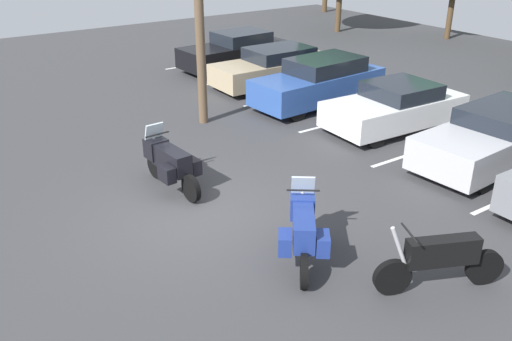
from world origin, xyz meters
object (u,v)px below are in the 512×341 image
at_px(car_black, 236,51).
at_px(car_silver, 496,136).
at_px(car_blue, 319,82).
at_px(motorcycle_touring, 170,161).
at_px(car_tan, 276,67).
at_px(car_white, 395,107).
at_px(motorcycle_second, 440,259).
at_px(motorcycle_third, 303,228).

bearing_deg(car_black, car_silver, 1.37).
bearing_deg(car_black, car_blue, -2.80).
xyz_separation_m(motorcycle_touring, car_silver, (3.40, 7.50, 0.05)).
bearing_deg(car_tan, car_white, 1.60).
bearing_deg(car_blue, car_black, 177.20).
bearing_deg(motorcycle_touring, car_silver, 65.64).
height_order(car_black, car_silver, car_black).
distance_m(motorcycle_second, car_tan, 12.71).
height_order(motorcycle_third, car_blue, car_blue).
xyz_separation_m(motorcycle_touring, motorcycle_second, (6.07, 2.00, -0.07)).
xyz_separation_m(motorcycle_third, car_white, (-3.85, 6.61, 0.02)).
bearing_deg(car_silver, car_white, -176.28).
relative_size(motorcycle_third, car_silver, 0.37).
relative_size(car_tan, car_blue, 1.00).
bearing_deg(motorcycle_touring, car_blue, 112.31).
relative_size(motorcycle_touring, car_blue, 0.46).
xyz_separation_m(car_black, car_silver, (11.88, 0.29, -0.01)).
bearing_deg(motorcycle_second, car_silver, 115.93).
height_order(motorcycle_second, car_black, car_black).
height_order(motorcycle_second, car_white, car_white).
height_order(car_blue, car_silver, car_blue).
bearing_deg(car_tan, motorcycle_second, -23.79).
bearing_deg(car_white, motorcycle_third, -59.77).
xyz_separation_m(car_black, car_tan, (2.92, -0.08, -0.04)).
xyz_separation_m(motorcycle_third, car_tan, (-9.61, 6.45, 0.03)).
bearing_deg(car_white, car_tan, -178.40).
height_order(motorcycle_second, car_tan, car_tan).
height_order(motorcycle_second, motorcycle_third, motorcycle_third).
bearing_deg(car_tan, car_blue, -4.03).
distance_m(motorcycle_touring, car_silver, 8.23).
relative_size(motorcycle_second, car_black, 0.47).
distance_m(motorcycle_second, car_white, 7.90).
relative_size(car_black, car_blue, 0.97).
bearing_deg(car_black, motorcycle_third, -27.53).
relative_size(motorcycle_second, car_blue, 0.45).
bearing_deg(car_tan, motorcycle_touring, -52.05).
xyz_separation_m(car_blue, car_silver, (6.24, 0.56, -0.06)).
bearing_deg(car_blue, motorcycle_third, -42.22).
relative_size(car_tan, car_silver, 0.98).
distance_m(motorcycle_touring, car_black, 11.14).
relative_size(car_white, car_silver, 0.89).
xyz_separation_m(motorcycle_second, car_white, (-5.87, 5.29, 0.08)).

